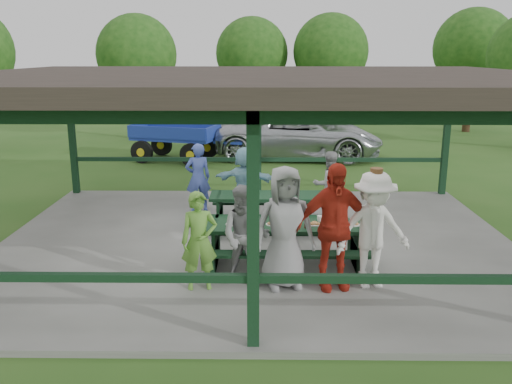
{
  "coord_description": "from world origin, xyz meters",
  "views": [
    {
      "loc": [
        0.11,
        -9.97,
        3.69
      ],
      "look_at": [
        -0.01,
        -0.3,
        1.19
      ],
      "focal_mm": 38.0,
      "sensor_mm": 36.0,
      "label": 1
    }
  ],
  "objects_px": {
    "contestant_white_fedora": "(373,230)",
    "spectator_grey": "(329,184)",
    "picnic_table_near": "(285,240)",
    "farm_trailer": "(176,141)",
    "contestant_grey_left": "(246,236)",
    "contestant_red": "(333,227)",
    "contestant_green": "(199,241)",
    "contestant_grey_mid": "(285,228)",
    "spectator_lblue": "(245,181)",
    "spectator_blue": "(198,178)",
    "picnic_table_far": "(277,207)",
    "pickup_truck": "(299,135)"
  },
  "relations": [
    {
      "from": "contestant_grey_mid",
      "to": "contestant_red",
      "type": "xyz_separation_m",
      "value": [
        0.75,
        -0.03,
        0.03
      ]
    },
    {
      "from": "contestant_grey_mid",
      "to": "spectator_blue",
      "type": "distance_m",
      "value": 4.54
    },
    {
      "from": "contestant_white_fedora",
      "to": "spectator_blue",
      "type": "xyz_separation_m",
      "value": [
        -3.2,
        4.15,
        -0.13
      ]
    },
    {
      "from": "contestant_red",
      "to": "contestant_white_fedora",
      "type": "bearing_deg",
      "value": -7.64
    },
    {
      "from": "picnic_table_near",
      "to": "contestant_grey_left",
      "type": "height_order",
      "value": "contestant_grey_left"
    },
    {
      "from": "farm_trailer",
      "to": "contestant_white_fedora",
      "type": "bearing_deg",
      "value": -50.38
    },
    {
      "from": "contestant_grey_left",
      "to": "pickup_truck",
      "type": "xyz_separation_m",
      "value": [
        1.54,
        11.26,
        -0.09
      ]
    },
    {
      "from": "spectator_lblue",
      "to": "picnic_table_far",
      "type": "bearing_deg",
      "value": 138.67
    },
    {
      "from": "contestant_grey_mid",
      "to": "contestant_grey_left",
      "type": "bearing_deg",
      "value": 166.06
    },
    {
      "from": "pickup_truck",
      "to": "farm_trailer",
      "type": "bearing_deg",
      "value": 102.19
    },
    {
      "from": "spectator_grey",
      "to": "pickup_truck",
      "type": "height_order",
      "value": "pickup_truck"
    },
    {
      "from": "picnic_table_far",
      "to": "spectator_lblue",
      "type": "xyz_separation_m",
      "value": [
        -0.7,
        0.99,
        0.31
      ]
    },
    {
      "from": "contestant_red",
      "to": "farm_trailer",
      "type": "bearing_deg",
      "value": 99.88
    },
    {
      "from": "spectator_blue",
      "to": "spectator_grey",
      "type": "relative_size",
      "value": 1.07
    },
    {
      "from": "picnic_table_far",
      "to": "contestant_red",
      "type": "xyz_separation_m",
      "value": [
        0.79,
        -2.85,
        0.52
      ]
    },
    {
      "from": "picnic_table_near",
      "to": "farm_trailer",
      "type": "height_order",
      "value": "farm_trailer"
    },
    {
      "from": "contestant_white_fedora",
      "to": "pickup_truck",
      "type": "distance_m",
      "value": 11.29
    },
    {
      "from": "contestant_white_fedora",
      "to": "spectator_grey",
      "type": "height_order",
      "value": "contestant_white_fedora"
    },
    {
      "from": "spectator_blue",
      "to": "farm_trailer",
      "type": "bearing_deg",
      "value": -93.8
    },
    {
      "from": "contestant_white_fedora",
      "to": "farm_trailer",
      "type": "relative_size",
      "value": 0.48
    },
    {
      "from": "spectator_blue",
      "to": "spectator_grey",
      "type": "bearing_deg",
      "value": 155.1
    },
    {
      "from": "farm_trailer",
      "to": "spectator_lblue",
      "type": "bearing_deg",
      "value": -53.33
    },
    {
      "from": "contestant_green",
      "to": "spectator_lblue",
      "type": "bearing_deg",
      "value": 71.14
    },
    {
      "from": "contestant_green",
      "to": "spectator_blue",
      "type": "distance_m",
      "value": 4.28
    },
    {
      "from": "picnic_table_near",
      "to": "contestant_red",
      "type": "xyz_separation_m",
      "value": [
        0.7,
        -0.85,
        0.52
      ]
    },
    {
      "from": "contestant_grey_mid",
      "to": "pickup_truck",
      "type": "height_order",
      "value": "contestant_grey_mid"
    },
    {
      "from": "picnic_table_near",
      "to": "farm_trailer",
      "type": "bearing_deg",
      "value": 109.15
    },
    {
      "from": "contestant_red",
      "to": "farm_trailer",
      "type": "distance_m",
      "value": 11.54
    },
    {
      "from": "contestant_grey_left",
      "to": "spectator_grey",
      "type": "bearing_deg",
      "value": 76.96
    },
    {
      "from": "contestant_red",
      "to": "picnic_table_far",
      "type": "bearing_deg",
      "value": 94.3
    },
    {
      "from": "spectator_grey",
      "to": "contestant_green",
      "type": "bearing_deg",
      "value": 44.42
    },
    {
      "from": "picnic_table_near",
      "to": "picnic_table_far",
      "type": "distance_m",
      "value": 2.0
    },
    {
      "from": "contestant_green",
      "to": "farm_trailer",
      "type": "xyz_separation_m",
      "value": [
        -2.07,
        10.82,
        -0.2
      ]
    },
    {
      "from": "contestant_grey_left",
      "to": "contestant_red",
      "type": "height_order",
      "value": "contestant_red"
    },
    {
      "from": "picnic_table_near",
      "to": "contestant_green",
      "type": "xyz_separation_m",
      "value": [
        -1.37,
        -0.91,
        0.3
      ]
    },
    {
      "from": "spectator_blue",
      "to": "pickup_truck",
      "type": "relative_size",
      "value": 0.27
    },
    {
      "from": "picnic_table_far",
      "to": "contestant_grey_mid",
      "type": "xyz_separation_m",
      "value": [
        0.04,
        -2.82,
        0.49
      ]
    },
    {
      "from": "contestant_grey_mid",
      "to": "spectator_grey",
      "type": "bearing_deg",
      "value": 61.35
    },
    {
      "from": "picnic_table_near",
      "to": "spectator_blue",
      "type": "height_order",
      "value": "spectator_blue"
    },
    {
      "from": "contestant_red",
      "to": "spectator_blue",
      "type": "xyz_separation_m",
      "value": [
        -2.58,
        4.19,
        -0.2
      ]
    },
    {
      "from": "contestant_grey_mid",
      "to": "picnic_table_near",
      "type": "bearing_deg",
      "value": 74.48
    },
    {
      "from": "pickup_truck",
      "to": "picnic_table_far",
      "type": "bearing_deg",
      "value": 178.32
    },
    {
      "from": "contestant_green",
      "to": "contestant_grey_mid",
      "type": "relative_size",
      "value": 0.8
    },
    {
      "from": "picnic_table_near",
      "to": "contestant_white_fedora",
      "type": "relative_size",
      "value": 1.45
    },
    {
      "from": "contestant_grey_left",
      "to": "farm_trailer",
      "type": "height_order",
      "value": "contestant_grey_left"
    },
    {
      "from": "picnic_table_near",
      "to": "contestant_red",
      "type": "distance_m",
      "value": 1.21
    },
    {
      "from": "picnic_table_far",
      "to": "spectator_grey",
      "type": "xyz_separation_m",
      "value": [
        1.17,
        0.93,
        0.27
      ]
    },
    {
      "from": "spectator_grey",
      "to": "contestant_white_fedora",
      "type": "bearing_deg",
      "value": 80.55
    },
    {
      "from": "contestant_red",
      "to": "contestant_white_fedora",
      "type": "height_order",
      "value": "contestant_red"
    },
    {
      "from": "contestant_red",
      "to": "spectator_lblue",
      "type": "relative_size",
      "value": 1.26
    }
  ]
}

